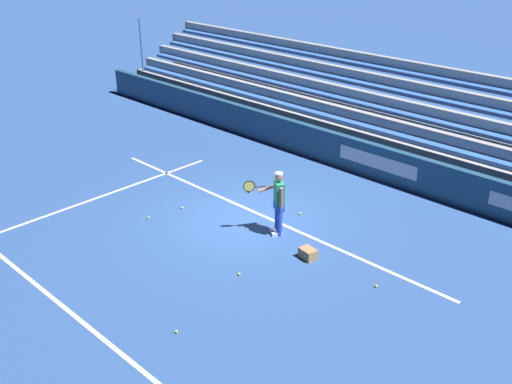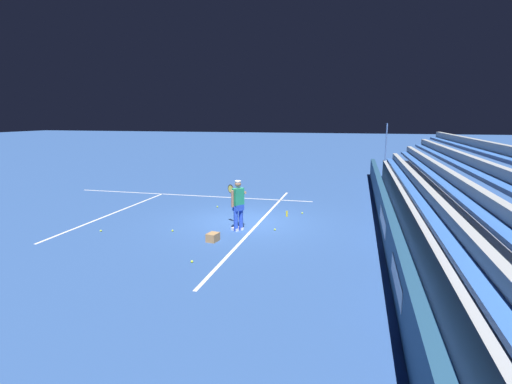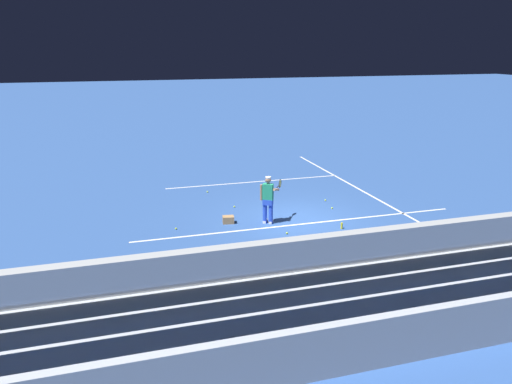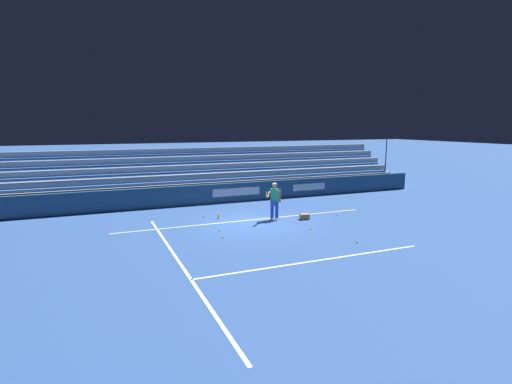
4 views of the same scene
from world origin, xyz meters
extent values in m
plane|color=#2D5193|center=(0.00, 0.00, 0.00)|extent=(160.00, 160.00, 0.00)
cube|color=white|center=(0.00, -0.50, 0.00)|extent=(12.00, 0.10, 0.01)
cube|color=white|center=(4.11, 4.00, 0.00)|extent=(0.10, 12.00, 0.01)
cube|color=white|center=(0.00, 5.50, 0.00)|extent=(8.22, 0.10, 0.01)
cube|color=navy|center=(0.00, -4.86, 0.55)|extent=(26.40, 0.24, 1.10)
cube|color=silver|center=(-1.00, -4.74, 0.61)|extent=(2.80, 0.01, 0.44)
cube|color=#9EA3A8|center=(0.00, -7.06, 0.55)|extent=(25.08, 3.20, 1.10)
cube|color=blue|center=(0.00, -5.86, 1.18)|extent=(24.57, 0.40, 0.12)
cube|color=#9EA3A8|center=(0.00, -6.14, 1.33)|extent=(25.08, 0.24, 0.45)
cube|color=blue|center=(0.00, -6.66, 1.63)|extent=(24.57, 0.40, 0.12)
cube|color=#9EA3A8|center=(0.00, -6.94, 1.77)|extent=(25.08, 0.24, 0.45)
cube|color=blue|center=(0.00, -7.46, 2.08)|extent=(24.57, 0.40, 0.12)
cube|color=#9EA3A8|center=(0.00, -7.74, 2.23)|extent=(25.08, 0.24, 0.45)
cube|color=blue|center=(0.00, -8.26, 2.53)|extent=(24.57, 0.40, 0.12)
cube|color=#9EA3A8|center=(0.00, -8.54, 2.67)|extent=(25.08, 0.24, 0.45)
cylinder|color=#4C70B2|center=(12.16, -5.56, 1.70)|extent=(0.08, 0.08, 3.40)
cylinder|color=blue|center=(-1.23, 0.00, 0.44)|extent=(0.15, 0.15, 0.88)
cylinder|color=blue|center=(-1.05, -0.12, 0.44)|extent=(0.15, 0.15, 0.88)
cube|color=white|center=(-1.20, 0.05, 0.04)|extent=(0.25, 0.29, 0.09)
cube|color=white|center=(-1.02, -0.07, 0.04)|extent=(0.25, 0.29, 0.09)
cube|color=blue|center=(-1.14, -0.06, 0.80)|extent=(0.40, 0.37, 0.20)
cube|color=#239366|center=(-1.14, -0.06, 1.17)|extent=(0.42, 0.38, 0.58)
sphere|color=#A37556|center=(-1.14, -0.05, 1.60)|extent=(0.21, 0.21, 0.21)
cylinder|color=white|center=(-1.14, -0.05, 1.69)|extent=(0.20, 0.20, 0.05)
cylinder|color=#A37556|center=(-1.35, 0.08, 1.13)|extent=(0.09, 0.09, 0.56)
cylinder|color=#A37556|center=(-0.83, -0.03, 1.22)|extent=(0.40, 0.53, 0.24)
cylinder|color=black|center=(-0.69, 0.16, 1.27)|extent=(0.20, 0.27, 0.03)
torus|color=black|center=(-0.53, 0.39, 1.31)|extent=(0.20, 0.27, 0.31)
cylinder|color=#D6D14C|center=(-0.53, 0.39, 1.31)|extent=(0.16, 0.23, 0.27)
cube|color=#A87F51|center=(-2.49, 0.36, 0.13)|extent=(0.44, 0.36, 0.26)
sphere|color=#CCE533|center=(-1.84, 2.05, 0.03)|extent=(0.07, 0.07, 0.07)
sphere|color=#CCE533|center=(-2.44, 4.38, 0.03)|extent=(0.07, 0.07, 0.07)
sphere|color=#CCE533|center=(1.71, -1.85, 0.03)|extent=(0.07, 0.07, 0.07)
sphere|color=#CCE533|center=(-4.38, 0.26, 0.03)|extent=(0.07, 0.07, 0.07)
sphere|color=#CCE533|center=(-0.86, -1.27, 0.03)|extent=(0.07, 0.07, 0.07)
sphere|color=#CCE533|center=(1.95, 1.80, 0.03)|extent=(0.07, 0.07, 0.07)
sphere|color=#CCE533|center=(1.76, 0.78, 0.03)|extent=(0.07, 0.07, 0.07)
cylinder|color=yellow|center=(1.14, -1.33, 0.11)|extent=(0.07, 0.07, 0.22)
camera|label=1|loc=(-10.26, 10.14, 7.56)|focal=42.00mm
camera|label=2|loc=(-13.68, -3.86, 3.82)|focal=28.00mm
camera|label=3|loc=(-6.39, -16.02, 6.09)|focal=35.00mm
camera|label=4|loc=(6.56, 16.10, 4.34)|focal=28.00mm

